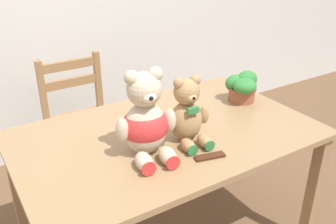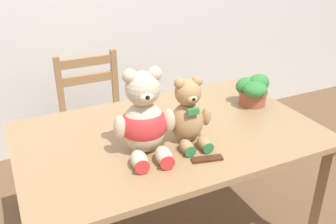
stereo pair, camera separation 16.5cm
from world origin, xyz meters
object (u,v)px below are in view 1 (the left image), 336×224
at_px(wooden_chair_behind, 83,123).
at_px(teddy_bear_left, 146,122).
at_px(chocolate_bar, 210,156).
at_px(teddy_bear_right, 187,114).
at_px(potted_plant, 242,87).

relative_size(wooden_chair_behind, teddy_bear_left, 2.26).
xyz_separation_m(wooden_chair_behind, chocolate_bar, (0.19, -1.12, 0.28)).
distance_m(wooden_chair_behind, teddy_bear_left, 1.03).
relative_size(wooden_chair_behind, chocolate_bar, 6.50).
distance_m(teddy_bear_left, chocolate_bar, 0.32).
xyz_separation_m(teddy_bear_right, potted_plant, (0.52, 0.20, -0.05)).
xyz_separation_m(teddy_bear_left, teddy_bear_right, (0.21, -0.00, -0.02)).
bearing_deg(wooden_chair_behind, potted_plant, 134.12).
height_order(teddy_bear_right, chocolate_bar, teddy_bear_right).
height_order(potted_plant, chocolate_bar, potted_plant).
bearing_deg(teddy_bear_left, chocolate_bar, 148.12).
bearing_deg(teddy_bear_left, wooden_chair_behind, -82.85).
relative_size(teddy_bear_right, potted_plant, 1.60).
xyz_separation_m(wooden_chair_behind, teddy_bear_right, (0.19, -0.94, 0.41)).
bearing_deg(potted_plant, wooden_chair_behind, 134.12).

